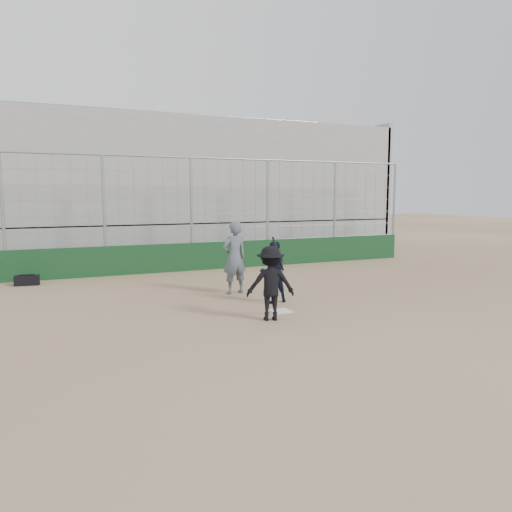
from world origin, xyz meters
name	(u,v)px	position (x,y,z in m)	size (l,w,h in m)	color
ground	(281,312)	(0.00, 0.00, 0.00)	(90.00, 90.00, 0.00)	brown
home_plate	(281,311)	(0.00, 0.00, 0.01)	(0.44, 0.44, 0.02)	white
backstop	(192,244)	(0.00, 7.00, 0.96)	(18.10, 0.25, 4.04)	#103217
bleachers	(159,190)	(0.00, 11.95, 2.92)	(20.25, 6.70, 6.98)	gray
batter_at_plate	(271,283)	(-0.54, -0.57, 0.81)	(1.17, 0.88, 1.78)	black
catcher_crouched	(273,282)	(0.26, 0.92, 0.53)	(0.82, 0.67, 1.06)	black
umpire	(234,261)	(-0.18, 2.45, 0.90)	(0.73, 0.48, 1.80)	#4E5662
equipment_bag	(27,280)	(-5.42, 6.15, 0.15)	(0.72, 0.39, 0.34)	black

